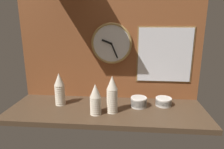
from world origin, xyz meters
The scene contains 9 objects.
ground_plane centered at (0.00, 0.00, -0.02)m, with size 1.60×0.56×0.04m, color #4C3826.
wall_tiled_back centered at (0.00, 0.27, 0.53)m, with size 1.60×0.03×1.05m.
cup_stack_center_right centered at (0.05, -0.06, 0.15)m, with size 0.09×0.09×0.29m.
cup_stack_center centered at (-0.07, -0.11, 0.12)m, with size 0.09×0.09×0.24m.
cup_stack_left centered at (-0.40, 0.05, 0.14)m, with size 0.09×0.09×0.28m.
bowl_stack_right centered at (0.26, 0.06, 0.04)m, with size 0.13×0.13×0.08m.
bowl_stack_far_right centered at (0.48, 0.10, 0.04)m, with size 0.13×0.13×0.07m.
wall_clock centered at (0.02, 0.23, 0.50)m, with size 0.36×0.03×0.36m.
menu_board centered at (0.48, 0.24, 0.41)m, with size 0.48×0.01×0.49m.
Camera 1 is at (0.18, -1.51, 0.69)m, focal length 32.00 mm.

